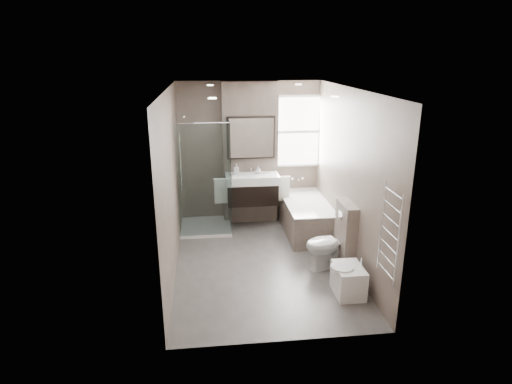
{
  "coord_description": "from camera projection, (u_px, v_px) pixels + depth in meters",
  "views": [
    {
      "loc": [
        -0.77,
        -5.86,
        3.07
      ],
      "look_at": [
        -0.08,
        0.15,
        1.09
      ],
      "focal_mm": 30.0,
      "sensor_mm": 36.0,
      "label": 1
    }
  ],
  "objects": [
    {
      "name": "soap_bottle_b",
      "position": [
        258.0,
        170.0,
        7.67
      ],
      "size": [
        0.11,
        0.11,
        0.14
      ],
      "primitive_type": "imported",
      "color": "white",
      "rests_on": "vanity"
    },
    {
      "name": "shower_enclosure",
      "position": [
        211.0,
        205.0,
        7.61
      ],
      "size": [
        0.9,
        0.9,
        2.0
      ],
      "color": "white",
      "rests_on": "ground"
    },
    {
      "name": "bidet",
      "position": [
        348.0,
        280.0,
        5.65
      ],
      "size": [
        0.43,
        0.5,
        0.52
      ],
      "color": "white",
      "rests_on": "ground"
    },
    {
      "name": "vanity_pier",
      "position": [
        250.0,
        154.0,
        7.85
      ],
      "size": [
        1.0,
        0.25,
        2.6
      ],
      "primitive_type": "cube",
      "color": "#675A51",
      "rests_on": "ground"
    },
    {
      "name": "soap_bottle_a",
      "position": [
        236.0,
        169.0,
        7.58
      ],
      "size": [
        0.09,
        0.09,
        0.19
      ],
      "primitive_type": "imported",
      "color": "white",
      "rests_on": "vanity"
    },
    {
      "name": "cistern_box",
      "position": [
        346.0,
        235.0,
        6.32
      ],
      "size": [
        0.19,
        0.55,
        1.0
      ],
      "color": "#675A51",
      "rests_on": "ground"
    },
    {
      "name": "vanity",
      "position": [
        252.0,
        189.0,
        7.69
      ],
      "size": [
        0.95,
        0.47,
        0.66
      ],
      "color": "black",
      "rests_on": "vanity_pier"
    },
    {
      "name": "towel_left",
      "position": [
        221.0,
        191.0,
        7.62
      ],
      "size": [
        0.24,
        0.06,
        0.44
      ],
      "primitive_type": "cube",
      "color": "silver",
      "rests_on": "vanity_pier"
    },
    {
      "name": "toilet",
      "position": [
        329.0,
        244.0,
        6.33
      ],
      "size": [
        0.81,
        0.59,
        0.74
      ],
      "primitive_type": "imported",
      "rotation": [
        0.0,
        0.0,
        -1.31
      ],
      "color": "white",
      "rests_on": "ground"
    },
    {
      "name": "room",
      "position": [
        263.0,
        181.0,
        6.17
      ],
      "size": [
        2.7,
        3.9,
        2.7
      ],
      "color": "#514D4A",
      "rests_on": "ground"
    },
    {
      "name": "towel_right",
      "position": [
        283.0,
        189.0,
        7.74
      ],
      "size": [
        0.24,
        0.06,
        0.44
      ],
      "primitive_type": "cube",
      "color": "silver",
      "rests_on": "vanity_pier"
    },
    {
      "name": "mirror_cabinet",
      "position": [
        251.0,
        138.0,
        7.59
      ],
      "size": [
        0.86,
        0.08,
        0.76
      ],
      "color": "black",
      "rests_on": "vanity_pier"
    },
    {
      "name": "towel_radiator",
      "position": [
        390.0,
        233.0,
        4.85
      ],
      "size": [
        0.03,
        0.49,
        1.1
      ],
      "color": "silver",
      "rests_on": "room"
    },
    {
      "name": "bathtub",
      "position": [
        306.0,
        215.0,
        7.62
      ],
      "size": [
        0.75,
        1.6,
        0.57
      ],
      "color": "#675A51",
      "rests_on": "ground"
    },
    {
      "name": "window",
      "position": [
        298.0,
        132.0,
        7.92
      ],
      "size": [
        0.98,
        0.06,
        1.33
      ],
      "color": "white",
      "rests_on": "room"
    }
  ]
}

